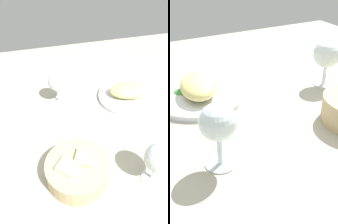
% 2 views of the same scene
% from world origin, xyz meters
% --- Properties ---
extents(ground_plane, '(1.40, 1.40, 0.02)m').
position_xyz_m(ground_plane, '(0.00, 0.00, -0.01)').
color(ground_plane, '#ACA893').
extents(plate, '(0.23, 0.23, 0.01)m').
position_xyz_m(plate, '(-0.16, -0.14, 0.01)').
color(plate, white).
rests_on(plate, ground_plane).
extents(omelette, '(0.17, 0.12, 0.05)m').
position_xyz_m(omelette, '(-0.16, -0.14, 0.04)').
color(omelette, '#E1CF7A').
rests_on(omelette, plate).
extents(lettuce_garnish, '(0.04, 0.04, 0.01)m').
position_xyz_m(lettuce_garnish, '(-0.20, -0.18, 0.02)').
color(lettuce_garnish, '#3F8B3C').
rests_on(lettuce_garnish, plate).
extents(bread_basket, '(0.17, 0.17, 0.07)m').
position_xyz_m(bread_basket, '(0.11, 0.14, 0.03)').
color(bread_basket, tan).
rests_on(bread_basket, ground_plane).
extents(wine_glass_near, '(0.07, 0.07, 0.13)m').
position_xyz_m(wine_glass_near, '(0.10, -0.20, 0.09)').
color(wine_glass_near, silver).
rests_on(wine_glass_near, ground_plane).
extents(wine_glass_far, '(0.08, 0.08, 0.13)m').
position_xyz_m(wine_glass_far, '(-0.08, 0.20, 0.09)').
color(wine_glass_far, silver).
rests_on(wine_glass_far, ground_plane).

